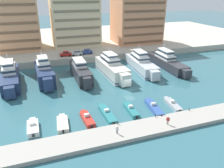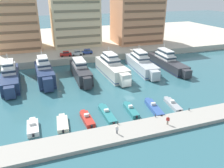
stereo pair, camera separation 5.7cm
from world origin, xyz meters
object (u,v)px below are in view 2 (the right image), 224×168
(yacht_navy_mid_left, at_px, (45,73))
(pedestrian_near_edge, at_px, (168,120))
(yacht_ivory_center, at_px, (112,68))
(motorboat_grey_mid_right, at_px, (173,104))
(motorboat_teal_center, at_px, (131,110))
(pedestrian_mid_deck, at_px, (117,129))
(yacht_charcoal_mid_right, at_px, (167,62))
(car_blue_mid_left, at_px, (87,51))
(motorboat_blue_center_right, at_px, (154,108))
(yacht_navy_left, at_px, (10,76))
(motorboat_cream_left, at_px, (63,123))
(yacht_silver_center_right, at_px, (141,63))
(motorboat_red_mid_left, at_px, (87,119))
(yacht_charcoal_center_left, at_px, (81,71))
(car_red_far_left, at_px, (66,54))
(motorboat_teal_center_left, at_px, (107,114))
(car_silver_left, at_px, (77,53))
(motorboat_white_far_left, at_px, (33,127))

(yacht_navy_mid_left, xyz_separation_m, pedestrian_near_edge, (20.78, -31.96, -0.83))
(yacht_ivory_center, height_order, motorboat_grey_mid_right, yacht_ivory_center)
(motorboat_teal_center, distance_m, pedestrian_mid_deck, 9.57)
(yacht_charcoal_mid_right, height_order, car_blue_mid_left, yacht_charcoal_mid_right)
(yacht_ivory_center, bearing_deg, motorboat_blue_center_right, -85.38)
(yacht_navy_left, relative_size, motorboat_cream_left, 3.24)
(yacht_navy_left, distance_m, yacht_ivory_center, 29.16)
(yacht_silver_center_right, height_order, pedestrian_near_edge, yacht_silver_center_right)
(yacht_silver_center_right, height_order, motorboat_red_mid_left, yacht_silver_center_right)
(yacht_charcoal_center_left, height_order, yacht_silver_center_right, yacht_silver_center_right)
(yacht_ivory_center, xyz_separation_m, car_blue_mid_left, (-3.62, 18.31, 0.83))
(car_red_far_left, distance_m, pedestrian_near_edge, 49.56)
(yacht_silver_center_right, height_order, motorboat_teal_center_left, yacht_silver_center_right)
(yacht_navy_left, height_order, motorboat_red_mid_left, yacht_navy_left)
(motorboat_blue_center_right, relative_size, pedestrian_mid_deck, 5.27)
(yacht_charcoal_center_left, height_order, motorboat_blue_center_right, yacht_charcoal_center_left)
(car_red_far_left, relative_size, car_silver_left, 1.00)
(motorboat_blue_center_right, bearing_deg, motorboat_cream_left, 178.80)
(yacht_navy_left, distance_m, car_silver_left, 26.48)
(motorboat_teal_center_left, height_order, car_red_far_left, car_red_far_left)
(car_red_far_left, bearing_deg, yacht_silver_center_right, -36.07)
(motorboat_cream_left, bearing_deg, motorboat_grey_mid_right, -0.82)
(yacht_charcoal_center_left, relative_size, car_silver_left, 4.44)
(yacht_charcoal_center_left, relative_size, motorboat_teal_center_left, 2.20)
(motorboat_white_far_left, distance_m, car_red_far_left, 42.06)
(car_red_far_left, relative_size, pedestrian_mid_deck, 2.64)
(yacht_silver_center_right, xyz_separation_m, car_silver_left, (-18.18, 16.24, 1.10))
(yacht_charcoal_mid_right, bearing_deg, yacht_navy_left, 178.32)
(motorboat_red_mid_left, xyz_separation_m, motorboat_grey_mid_right, (19.88, -0.22, -0.08))
(motorboat_cream_left, relative_size, motorboat_grey_mid_right, 0.90)
(motorboat_white_far_left, xyz_separation_m, motorboat_cream_left, (5.49, -0.25, -0.14))
(yacht_charcoal_mid_right, bearing_deg, motorboat_white_far_left, -151.69)
(yacht_charcoal_center_left, distance_m, motorboat_grey_mid_right, 28.86)
(yacht_navy_mid_left, relative_size, yacht_charcoal_mid_right, 0.78)
(yacht_navy_left, xyz_separation_m, motorboat_cream_left, (11.06, -25.18, -1.94))
(motorboat_white_far_left, xyz_separation_m, motorboat_teal_center_left, (14.78, 0.17, -0.05))
(car_red_far_left, xyz_separation_m, pedestrian_near_edge, (12.49, -47.94, -1.54))
(pedestrian_near_edge, bearing_deg, motorboat_grey_mid_right, 50.53)
(yacht_silver_center_right, xyz_separation_m, motorboat_teal_center_left, (-19.39, -23.86, -1.76))
(motorboat_red_mid_left, relative_size, car_silver_left, 1.57)
(yacht_navy_left, distance_m, pedestrian_near_edge, 44.30)
(motorboat_grey_mid_right, bearing_deg, motorboat_blue_center_right, -179.27)
(yacht_charcoal_center_left, distance_m, pedestrian_near_edge, 32.53)
(motorboat_teal_center, distance_m, motorboat_grey_mid_right, 10.07)
(yacht_silver_center_right, distance_m, motorboat_cream_left, 37.62)
(motorboat_teal_center_left, distance_m, car_red_far_left, 40.27)
(yacht_charcoal_center_left, distance_m, motorboat_teal_center, 23.89)
(motorboat_teal_center, xyz_separation_m, motorboat_blue_center_right, (5.16, -0.77, 0.03))
(yacht_navy_left, xyz_separation_m, motorboat_grey_mid_right, (35.81, -25.53, -1.90))
(yacht_navy_mid_left, bearing_deg, motorboat_grey_mid_right, -43.04)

